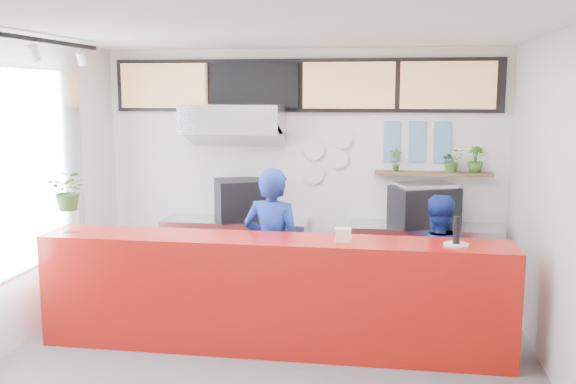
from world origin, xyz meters
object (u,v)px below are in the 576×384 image
Objects in this scene: panini_oven at (240,200)px; staff_right at (435,266)px; service_counter at (273,294)px; espresso_machine at (424,206)px; pepper_mill at (457,230)px; staff_center at (273,250)px.

panini_oven is 2.63m from staff_right.
espresso_machine is at bearing 50.34° from service_counter.
staff_right reaches higher than pepper_mill.
panini_oven is at bearing 112.62° from service_counter.
espresso_machine is 0.49× the size of staff_right.
panini_oven is at bearing -53.77° from staff_center.
pepper_mill is (1.69, -0.02, 0.69)m from service_counter.
staff_right is (2.32, -1.18, -0.42)m from panini_oven.
staff_center reaches higher than espresso_machine.
service_counter is at bearing -91.40° from panini_oven.
espresso_machine is 1.25m from staff_right.
staff_center is at bearing -164.84° from espresso_machine.
staff_right is (1.57, 0.62, 0.18)m from service_counter.
staff_center is (-0.09, 0.50, 0.31)m from service_counter.
espresso_machine is at bearing 96.34° from pepper_mill.
panini_oven reaches higher than service_counter.
service_counter is 2.41m from espresso_machine.
espresso_machine is (2.24, 0.00, -0.02)m from panini_oven.
panini_oven reaches higher than espresso_machine.
staff_center is 6.82× the size of pepper_mill.
espresso_machine is 2.87× the size of pepper_mill.
pepper_mill reaches higher than service_counter.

